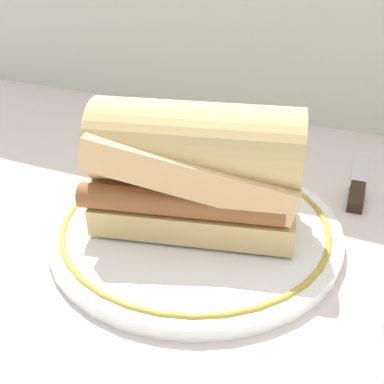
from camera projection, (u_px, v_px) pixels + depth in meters
name	position (u px, v px, depth m)	size (l,w,h in m)	color
ground_plane	(184.00, 247.00, 0.43)	(1.50, 1.50, 0.00)	beige
plate	(192.00, 225.00, 0.45)	(0.28, 0.28, 0.01)	white
sausage_sandwich	(192.00, 166.00, 0.42)	(0.20, 0.14, 0.12)	tan
butter_knife	(358.00, 185.00, 0.53)	(0.02, 0.15, 0.01)	silver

